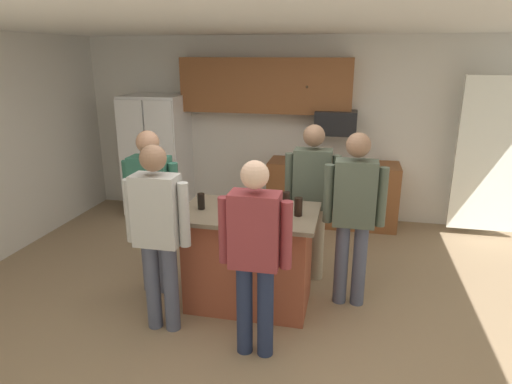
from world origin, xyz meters
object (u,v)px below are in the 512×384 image
Objects in this scene: person_guest_right at (152,202)px; person_elder_center at (312,193)px; microwave_over_range at (336,123)px; glass_short_whisky at (232,202)px; refrigerator at (157,156)px; mug_ceramic_white at (276,212)px; kitchen_island at (249,258)px; person_guest_left at (354,209)px; glass_pilsner at (201,201)px; person_guest_by_door at (255,249)px; person_host_foreground at (158,228)px; tumbler_amber at (271,205)px; mug_blue_stoneware at (280,218)px; glass_stout_tall at (298,207)px; glass_dark_ale at (286,200)px.

person_elder_center is at bearing 24.26° from person_guest_right.
glass_short_whisky is (-0.82, -2.41, -0.41)m from microwave_over_range.
mug_ceramic_white is (2.21, -2.38, 0.11)m from refrigerator.
kitchen_island is at bearing -0.00° from person_elder_center.
person_guest_right is at bearing -7.26° from person_guest_left.
kitchen_island is at bearing 3.94° from glass_pilsner.
person_guest_left reaches higher than person_guest_right.
person_guest_by_door is 0.98m from glass_pilsner.
kitchen_island is 0.99m from person_host_foreground.
person_host_foreground is 1.03m from mug_ceramic_white.
tumbler_amber is at bearing -100.71° from microwave_over_range.
mug_blue_stoneware is at bearing -29.39° from person_guest_by_door.
glass_stout_tall is (-0.49, -0.22, 0.06)m from person_guest_left.
person_guest_right is (-0.98, 0.04, 0.48)m from kitchen_island.
glass_short_whisky is at bearing 2.96° from glass_pilsner.
person_elder_center is (1.50, 0.61, 0.01)m from person_guest_right.
person_guest_right is 1.31m from glass_dark_ale.
glass_pilsner is (-1.11, -2.42, -0.42)m from microwave_over_range.
kitchen_island is at bearing -0.00° from person_guest_left.
microwave_over_range is 2.45m from glass_stout_tall.
person_host_foreground is (-0.87, 0.17, 0.03)m from person_guest_by_door.
glass_dark_ale is at bearing 22.71° from glass_short_whisky.
microwave_over_range is at bearing 57.18° from person_guest_right.
refrigerator is 3.25m from mug_ceramic_white.
person_guest_right is 0.83m from glass_short_whisky.
person_guest_right reaches higher than microwave_over_range.
microwave_over_range is 3.21m from person_guest_by_door.
person_guest_left reaches higher than mug_ceramic_white.
person_host_foreground is at bearing -65.59° from refrigerator.
glass_pilsner is (-0.77, -0.22, 0.00)m from glass_dark_ale.
mug_ceramic_white is at bearing -59.24° from tumbler_amber.
microwave_over_range is 3.27m from person_host_foreground.
person_guest_left is 1.13m from glass_short_whisky.
person_elder_center is at bearing 78.34° from mug_blue_stoneware.
person_guest_right is 1.62m from person_elder_center.
person_guest_left is (0.73, 0.95, 0.05)m from person_guest_by_door.
person_host_foreground is 11.00× the size of glass_dark_ale.
glass_short_whisky is at bearing 11.22° from person_guest_by_door.
glass_dark_ale is 1.18× the size of mug_blue_stoneware.
glass_dark_ale is at bearing -98.81° from microwave_over_range.
person_guest_left reaches higher than person_elder_center.
person_host_foreground is 10.00× the size of glass_short_whisky.
person_host_foreground is at bearing -142.04° from glass_dark_ale.
tumbler_amber is at bearing -120.77° from glass_dark_ale.
glass_pilsner is (-1.40, -0.24, 0.05)m from person_guest_left.
mug_ceramic_white is (-0.68, -0.31, 0.03)m from person_guest_left.
person_guest_by_door is 0.75m from tumbler_amber.
microwave_over_range is 0.34× the size of person_guest_right.
glass_stout_tall is 0.91m from glass_pilsner.
mug_blue_stoneware is (-0.18, -0.89, 0.04)m from person_elder_center.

